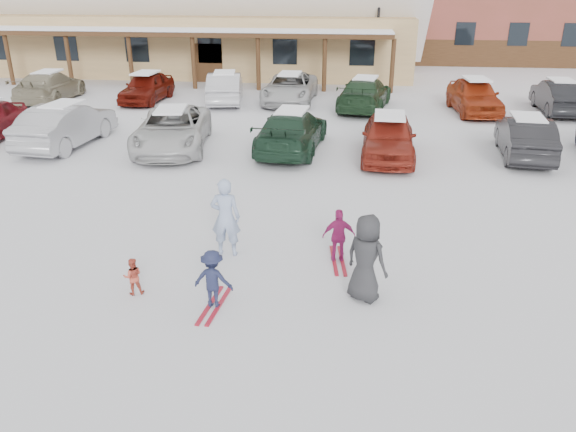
# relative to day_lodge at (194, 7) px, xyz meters

# --- Properties ---
(ground) EXTENTS (160.00, 160.00, 0.00)m
(ground) POSITION_rel_day_lodge_xyz_m (9.00, -27.96, -3.94)
(ground) COLOR silver
(ground) RESTS_ON ground
(day_lodge) EXTENTS (29.12, 12.50, 10.38)m
(day_lodge) POSITION_rel_day_lodge_xyz_m (0.00, 0.00, 0.00)
(day_lodge) COLOR tan
(day_lodge) RESTS_ON ground
(lamp_post) EXTENTS (0.50, 0.25, 6.11)m
(lamp_post) POSITION_rel_day_lodge_xyz_m (11.86, -3.35, -0.49)
(lamp_post) COLOR black
(lamp_post) RESTS_ON ground
(adult_skier) EXTENTS (0.67, 0.45, 1.79)m
(adult_skier) POSITION_rel_day_lodge_xyz_m (7.92, -26.95, -3.05)
(adult_skier) COLOR #90A2C5
(adult_skier) RESTS_ON ground
(toddler_red) EXTENTS (0.45, 0.41, 0.77)m
(toddler_red) POSITION_rel_day_lodge_xyz_m (6.47, -28.85, -3.56)
(toddler_red) COLOR #BB4734
(toddler_red) RESTS_ON ground
(child_navy) EXTENTS (0.79, 0.50, 1.16)m
(child_navy) POSITION_rel_day_lodge_xyz_m (8.14, -29.12, -3.36)
(child_navy) COLOR #1B1F3D
(child_navy) RESTS_ON ground
(skis_child_navy) EXTENTS (0.34, 1.41, 0.03)m
(skis_child_navy) POSITION_rel_day_lodge_xyz_m (8.14, -29.12, -3.93)
(skis_child_navy) COLOR maroon
(skis_child_navy) RESTS_ON ground
(child_magenta) EXTENTS (0.75, 0.39, 1.22)m
(child_magenta) POSITION_rel_day_lodge_xyz_m (10.41, -27.01, -3.33)
(child_magenta) COLOR #A31F63
(child_magenta) RESTS_ON ground
(skis_child_magenta) EXTENTS (0.38, 1.41, 0.03)m
(skis_child_magenta) POSITION_rel_day_lodge_xyz_m (10.41, -27.01, -3.93)
(skis_child_magenta) COLOR maroon
(skis_child_magenta) RESTS_ON ground
(bystander_dark) EXTENTS (1.02, 0.93, 1.75)m
(bystander_dark) POSITION_rel_day_lodge_xyz_m (10.96, -28.51, -3.07)
(bystander_dark) COLOR #292A2C
(bystander_dark) RESTS_ON ground
(parked_car_1) EXTENTS (2.03, 4.85, 1.56)m
(parked_car_1) POSITION_rel_day_lodge_xyz_m (0.21, -18.95, -3.16)
(parked_car_1) COLOR #9C9CA0
(parked_car_1) RESTS_ON ground
(parked_car_2) EXTENTS (3.17, 5.52, 1.45)m
(parked_car_2) POSITION_rel_day_lodge_xyz_m (4.19, -18.90, -3.22)
(parked_car_2) COLOR silver
(parked_car_2) RESTS_ON ground
(parked_car_3) EXTENTS (2.45, 5.17, 1.45)m
(parked_car_3) POSITION_rel_day_lodge_xyz_m (8.48, -18.64, -3.22)
(parked_car_3) COLOR #1A3424
(parked_car_3) RESTS_ON ground
(parked_car_4) EXTENTS (1.96, 4.46, 1.49)m
(parked_car_4) POSITION_rel_day_lodge_xyz_m (11.85, -19.15, -3.20)
(parked_car_4) COLOR maroon
(parked_car_4) RESTS_ON ground
(parked_car_5) EXTENTS (1.91, 4.39, 1.40)m
(parked_car_5) POSITION_rel_day_lodge_xyz_m (16.51, -18.50, -3.24)
(parked_car_5) COLOR black
(parked_car_5) RESTS_ON ground
(parked_car_7) EXTENTS (2.40, 5.17, 1.46)m
(parked_car_7) POSITION_rel_day_lodge_xyz_m (-4.46, -11.32, -3.21)
(parked_car_7) COLOR gray
(parked_car_7) RESTS_ON ground
(parked_car_8) EXTENTS (1.89, 4.27, 1.43)m
(parked_car_8) POSITION_rel_day_lodge_xyz_m (0.39, -10.88, -3.23)
(parked_car_8) COLOR #5C1008
(parked_car_8) RESTS_ON ground
(parked_car_9) EXTENTS (2.27, 4.70, 1.48)m
(parked_car_9) POSITION_rel_day_lodge_xyz_m (4.32, -10.72, -3.20)
(parked_car_9) COLOR #BCBAC0
(parked_car_9) RESTS_ON ground
(parked_car_10) EXTENTS (2.52, 5.19, 1.42)m
(parked_car_10) POSITION_rel_day_lodge_xyz_m (7.48, -10.29, -3.23)
(parked_car_10) COLOR #B9B9B9
(parked_car_10) RESTS_ON ground
(parked_car_11) EXTENTS (2.86, 5.34, 1.47)m
(parked_car_11) POSITION_rel_day_lodge_xyz_m (11.13, -11.48, -3.21)
(parked_car_11) COLOR #1E3921
(parked_car_11) RESTS_ON ground
(parked_car_12) EXTENTS (2.16, 4.67, 1.55)m
(parked_car_12) POSITION_rel_day_lodge_xyz_m (16.08, -11.63, -3.17)
(parked_car_12) COLOR #9C3013
(parked_car_12) RESTS_ON ground
(parked_car_13) EXTENTS (1.81, 4.59, 1.49)m
(parked_car_13) POSITION_rel_day_lodge_xyz_m (19.90, -11.20, -3.20)
(parked_car_13) COLOR black
(parked_car_13) RESTS_ON ground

